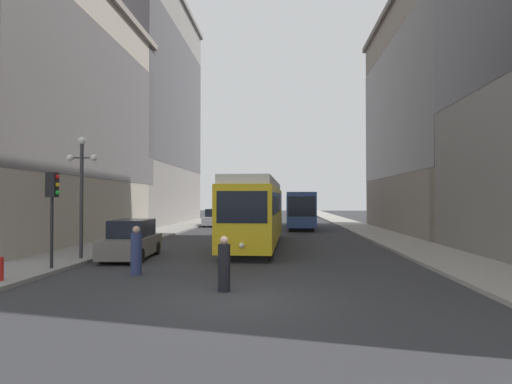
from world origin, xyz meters
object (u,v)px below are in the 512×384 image
(traffic_light_near_left, at_px, (53,194))
(pedestrian_crossing_far, at_px, (224,266))
(parked_car_left_mid, at_px, (215,218))
(pedestrian_crossing_near, at_px, (136,252))
(parked_car_left_near, at_px, (132,240))
(streetcar, at_px, (256,211))
(transit_bus, at_px, (300,208))
(lamp_post_left_near, at_px, (82,178))

(traffic_light_near_left, bearing_deg, pedestrian_crossing_far, -22.77)
(parked_car_left_mid, height_order, pedestrian_crossing_near, parked_car_left_mid)
(parked_car_left_mid, bearing_deg, parked_car_left_near, -87.94)
(streetcar, xyz_separation_m, parked_car_left_near, (-5.54, -5.61, -1.26))
(streetcar, xyz_separation_m, transit_bus, (3.28, 16.46, -0.15))
(parked_car_left_mid, relative_size, pedestrian_crossing_far, 2.87)
(traffic_light_near_left, distance_m, lamp_post_left_near, 2.87)
(parked_car_left_mid, distance_m, lamp_post_left_near, 25.71)
(traffic_light_near_left, bearing_deg, transit_bus, 67.97)
(transit_bus, xyz_separation_m, lamp_post_left_near, (-10.72, -23.19, 1.79))
(parked_car_left_mid, bearing_deg, pedestrian_crossing_far, -78.21)
(parked_car_left_mid, bearing_deg, streetcar, -71.48)
(parked_car_left_near, bearing_deg, pedestrian_crossing_near, -71.16)
(streetcar, height_order, lamp_post_left_near, lamp_post_left_near)
(traffic_light_near_left, bearing_deg, parked_car_left_near, 66.65)
(pedestrian_crossing_far, bearing_deg, streetcar, 106.53)
(lamp_post_left_near, bearing_deg, pedestrian_crossing_near, -40.61)
(parked_car_left_mid, bearing_deg, lamp_post_left_near, -92.20)
(parked_car_left_near, bearing_deg, transit_bus, 64.93)
(transit_bus, xyz_separation_m, traffic_light_near_left, (-10.50, -25.95, 1.01))
(streetcar, relative_size, lamp_post_left_near, 2.60)
(parked_car_left_mid, relative_size, pedestrian_crossing_near, 2.66)
(parked_car_left_mid, xyz_separation_m, lamp_post_left_near, (-1.90, -25.48, 2.89))
(transit_bus, distance_m, pedestrian_crossing_near, 27.26)
(transit_bus, xyz_separation_m, pedestrian_crossing_near, (-7.10, -26.30, -1.11))
(parked_car_left_near, bearing_deg, lamp_post_left_near, -152.48)
(streetcar, bearing_deg, pedestrian_crossing_far, -89.33)
(parked_car_left_near, xyz_separation_m, pedestrian_crossing_near, (1.72, -4.23, -0.01))
(parked_car_left_mid, bearing_deg, transit_bus, -12.46)
(transit_bus, relative_size, parked_car_left_near, 2.37)
(transit_bus, relative_size, pedestrian_crossing_near, 6.36)
(pedestrian_crossing_near, relative_size, pedestrian_crossing_far, 1.08)
(pedestrian_crossing_near, height_order, lamp_post_left_near, lamp_post_left_near)
(streetcar, distance_m, parked_car_left_mid, 19.58)
(parked_car_left_near, relative_size, traffic_light_near_left, 1.32)
(streetcar, relative_size, pedestrian_crossing_far, 8.54)
(transit_bus, bearing_deg, traffic_light_near_left, -111.09)
(streetcar, distance_m, traffic_light_near_left, 11.96)
(streetcar, height_order, pedestrian_crossing_far, streetcar)
(pedestrian_crossing_near, relative_size, lamp_post_left_near, 0.33)
(transit_bus, bearing_deg, pedestrian_crossing_far, -95.92)
(pedestrian_crossing_near, distance_m, lamp_post_left_near, 5.58)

